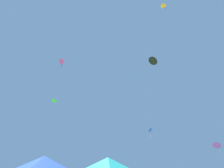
# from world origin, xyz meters

# --- Properties ---
(canopy_tent_teal) EXTENTS (3.04, 3.04, 3.25)m
(canopy_tent_teal) POSITION_xyz_m (1.27, 6.24, 2.76)
(canopy_tent_teal) COLOR #9E9EA3
(canopy_tent_teal) RESTS_ON ground
(canopy_tent_blue) EXTENTS (3.34, 3.34, 3.58)m
(canopy_tent_blue) POSITION_xyz_m (-3.57, 8.46, 3.04)
(canopy_tent_blue) COLOR #9E9EA3
(canopy_tent_blue) RESTS_ON ground
(kite_orange_delta) EXTENTS (1.14, 1.14, 1.55)m
(kite_orange_delta) POSITION_xyz_m (9.91, 7.66, 25.50)
(kite_orange_delta) COLOR orange
(kite_purple_delta) EXTENTS (1.29, 1.29, 2.05)m
(kite_purple_delta) POSITION_xyz_m (16.78, 15.62, 6.13)
(kite_purple_delta) COLOR purple
(kite_magenta_delta) EXTENTS (1.53, 1.35, 2.70)m
(kite_magenta_delta) POSITION_xyz_m (-9.37, 24.58, 27.16)
(kite_magenta_delta) COLOR #D6389E
(kite_green_delta) EXTENTS (0.94, 0.92, 1.74)m
(kite_green_delta) POSITION_xyz_m (-8.08, 21.78, 14.92)
(kite_green_delta) COLOR green
(kite_blue_box) EXTENTS (0.74, 0.83, 1.83)m
(kite_blue_box) POSITION_xyz_m (10.43, 23.28, 10.24)
(kite_blue_box) COLOR blue
(kite_black_delta) EXTENTS (1.15, 1.28, 0.79)m
(kite_black_delta) POSITION_xyz_m (6.57, 8.01, 13.91)
(kite_black_delta) COLOR black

